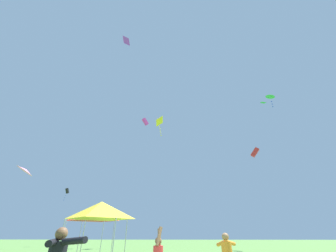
% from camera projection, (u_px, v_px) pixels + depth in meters
% --- Properties ---
extents(canopy_tent_red, '(3.58, 3.58, 3.83)m').
position_uv_depth(canopy_tent_red, '(93.00, 214.00, 18.50)').
color(canopy_tent_red, '#9E9EA3').
rests_on(canopy_tent_red, ground).
extents(canopy_tent_yellow, '(3.32, 3.32, 3.56)m').
position_uv_depth(canopy_tent_yellow, '(101.00, 210.00, 13.13)').
color(canopy_tent_yellow, '#9E9EA3').
rests_on(canopy_tent_yellow, ground).
extents(kite_black_box, '(0.56, 0.72, 1.88)m').
position_uv_depth(kite_black_box, '(67.00, 191.00, 31.93)').
color(kite_black_box, black).
extents(kite_magenta_box, '(1.27, 1.04, 1.31)m').
position_uv_depth(kite_magenta_box, '(145.00, 122.00, 35.25)').
color(kite_magenta_box, '#D6389E').
extents(kite_red_box, '(1.38, 0.98, 1.37)m').
position_uv_depth(kite_red_box, '(255.00, 152.00, 28.19)').
color(kite_red_box, red).
extents(kite_pink_delta, '(2.00, 2.06, 0.94)m').
position_uv_depth(kite_pink_delta, '(25.00, 170.00, 17.78)').
color(kite_pink_delta, pink).
extents(kite_green_delta, '(1.53, 1.54, 2.07)m').
position_uv_depth(kite_green_delta, '(270.00, 97.00, 25.55)').
color(kite_green_delta, green).
extents(kite_purple_diamond, '(1.19, 1.20, 0.68)m').
position_uv_depth(kite_purple_diamond, '(127.00, 41.00, 25.79)').
color(kite_purple_diamond, purple).
extents(kite_yellow_diamond, '(1.68, 1.67, 3.30)m').
position_uv_depth(kite_yellow_diamond, '(159.00, 122.00, 35.07)').
color(kite_yellow_diamond, yellow).
extents(kite_green_diamond, '(0.90, 0.91, 0.36)m').
position_uv_depth(kite_green_diamond, '(263.00, 102.00, 29.63)').
color(kite_green_diamond, green).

